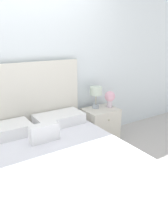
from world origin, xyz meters
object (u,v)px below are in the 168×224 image
(bed, at_px, (60,171))
(flower_vase, at_px, (110,98))
(table_lamp, at_px, (96,93))
(nightstand, at_px, (100,125))

(bed, xyz_separation_m, flower_vase, (1.28, 0.76, 0.42))
(table_lamp, relative_size, flower_vase, 1.30)
(flower_vase, bearing_deg, table_lamp, 158.20)
(bed, xyz_separation_m, table_lamp, (1.07, 0.85, 0.51))
(bed, distance_m, nightstand, 1.35)
(flower_vase, bearing_deg, nightstand, 178.10)
(nightstand, bearing_deg, flower_vase, -1.90)
(table_lamp, bearing_deg, flower_vase, -21.80)
(nightstand, distance_m, flower_vase, 0.46)
(bed, height_order, nightstand, bed)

